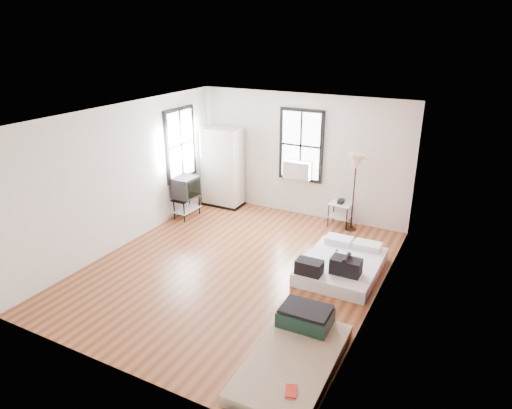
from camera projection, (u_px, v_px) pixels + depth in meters
The scene contains 8 objects.
ground at pixel (236, 268), 8.35m from camera, with size 6.00×6.00×0.00m, color brown.
room_shell at pixel (257, 174), 7.92m from camera, with size 5.02×6.02×2.80m.
mattress_main at pixel (341, 265), 8.15m from camera, with size 1.31×1.76×0.56m.
mattress_bare at pixel (296, 350), 6.03m from camera, with size 1.09×2.00×0.43m.
wardrobe at pixel (223, 168), 11.01m from camera, with size 0.97×0.56×1.92m.
side_table at pixel (340, 208), 9.98m from camera, with size 0.49×0.40×0.63m.
floor_lamp at pixel (356, 165), 9.42m from camera, with size 0.36×0.36×1.69m.
tv_stand at pixel (186, 189), 10.36m from camera, with size 0.50×0.70×0.96m.
Camera 1 is at (3.73, -6.35, 4.12)m, focal length 32.00 mm.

